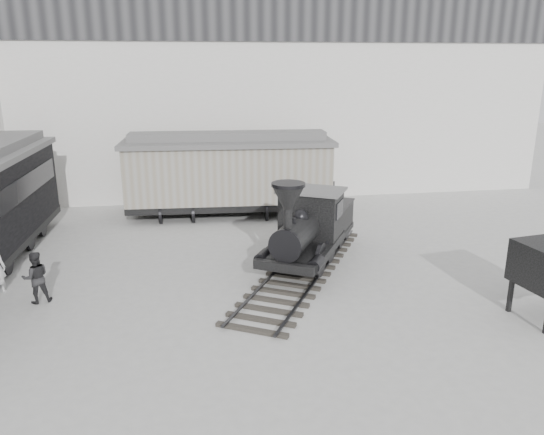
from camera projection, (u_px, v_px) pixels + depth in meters
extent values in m
plane|color=#9E9E9B|center=(285.00, 321.00, 14.95)|extent=(90.00, 90.00, 0.00)
cube|color=silver|center=(232.00, 93.00, 27.60)|extent=(34.00, 2.40, 11.00)
cube|color=#232326|center=(233.00, 8.00, 25.30)|extent=(34.00, 0.12, 3.00)
cube|color=#2C2825|center=(301.00, 270.00, 18.42)|extent=(6.57, 9.41, 0.17)
cube|color=#2D2D30|center=(281.00, 266.00, 18.65)|extent=(4.82, 8.42, 0.06)
cube|color=#2D2D30|center=(322.00, 271.00, 18.15)|extent=(4.82, 8.42, 0.06)
cylinder|color=black|center=(274.00, 254.00, 18.03)|extent=(0.68, 1.06, 1.15)
cylinder|color=black|center=(320.00, 260.00, 17.49)|extent=(0.68, 1.06, 1.15)
cylinder|color=black|center=(287.00, 242.00, 19.26)|extent=(0.68, 1.06, 1.15)
cylinder|color=black|center=(331.00, 247.00, 18.72)|extent=(0.68, 1.06, 1.15)
cube|color=black|center=(303.00, 247.00, 18.34)|extent=(3.68, 4.31, 0.29)
cylinder|color=black|center=(297.00, 235.00, 17.49)|extent=(2.10, 2.61, 1.05)
cylinder|color=black|center=(288.00, 219.00, 16.41)|extent=(0.37, 0.37, 0.63)
cone|color=black|center=(288.00, 198.00, 16.22)|extent=(1.37, 1.37, 0.73)
sphere|color=black|center=(301.00, 217.00, 17.73)|extent=(0.54, 0.54, 0.54)
cube|color=black|center=(311.00, 213.00, 18.92)|extent=(2.47, 2.24, 1.62)
cube|color=#605F5F|center=(312.00, 190.00, 18.68)|extent=(2.76, 2.52, 0.08)
cube|color=black|center=(324.00, 215.00, 20.78)|extent=(2.67, 2.75, 0.94)
cylinder|color=black|center=(179.00, 208.00, 24.95)|extent=(2.13, 0.95, 0.83)
cylinder|color=black|center=(279.00, 205.00, 25.44)|extent=(2.13, 0.95, 0.83)
cube|color=black|center=(230.00, 202.00, 25.13)|extent=(9.50, 3.13, 0.31)
cube|color=gray|center=(229.00, 172.00, 24.72)|extent=(9.51, 3.24, 2.60)
cube|color=#605F5F|center=(228.00, 142.00, 24.33)|extent=(9.83, 3.57, 0.21)
cube|color=#605F5F|center=(228.00, 136.00, 24.25)|extent=(9.01, 1.76, 0.37)
cylinder|color=black|center=(6.00, 233.00, 21.19)|extent=(2.36, 0.97, 0.89)
cube|color=black|center=(4.00, 202.00, 17.12)|extent=(0.44, 11.86, 0.79)
imported|color=#272728|center=(36.00, 277.00, 15.90)|extent=(0.93, 0.82, 1.61)
cube|color=black|center=(510.00, 295.00, 15.39)|extent=(0.13, 0.13, 1.03)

